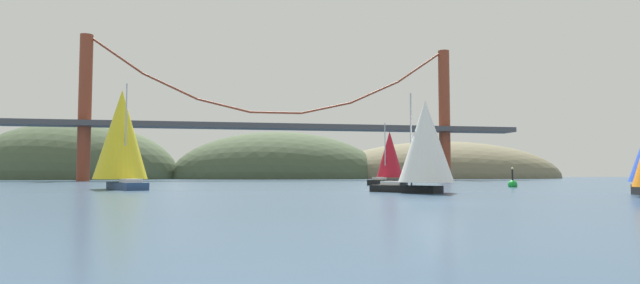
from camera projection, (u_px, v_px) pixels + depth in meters
The scene contains 9 objects.
ground_plane at pixel (439, 203), 28.99m from camera, with size 360.00×360.00×0.00m, color #2D4760.
headland_right at pixel (444, 178), 172.35m from camera, with size 82.01×44.00×24.46m, color #6B664C.
headland_left at pixel (75, 179), 151.62m from camera, with size 59.59×44.00×33.47m, color #425138.
headland_center at pixel (279, 179), 162.43m from camera, with size 66.62×44.00×29.26m, color #425138.
suspension_bridge at pixel (276, 120), 123.12m from camera, with size 121.30×6.00×33.02m.
sailboat_crimson_sail at pixel (389, 156), 76.15m from camera, with size 7.12×6.99×8.99m.
sailboat_yellow_sail at pixel (122, 137), 55.49m from camera, with size 7.43×9.96×11.12m.
sailboat_white_mainsail at pixel (424, 143), 44.22m from camera, with size 7.14×8.13×8.68m.
channel_buoy at pixel (513, 184), 62.60m from camera, with size 1.10×1.10×2.64m.
Camera 1 is at (-11.81, -27.47, 1.68)m, focal length 29.14 mm.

